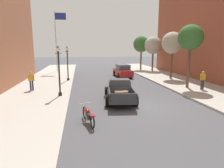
{
  "coord_description": "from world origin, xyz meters",
  "views": [
    {
      "loc": [
        -3.66,
        -12.26,
        3.87
      ],
      "look_at": [
        -1.17,
        2.95,
        1.0
      ],
      "focal_mm": 31.56,
      "sensor_mm": 36.0,
      "label": 1
    }
  ],
  "objects_px": {
    "car_background_red": "(123,71)",
    "pedestrian_sidewalk_left": "(31,80)",
    "street_tree_second": "(172,43)",
    "street_lamp_near": "(59,67)",
    "street_tree_farthest": "(141,44)",
    "street_tree_nearest": "(190,38)",
    "street_tree_third": "(153,45)",
    "street_lamp_far": "(67,61)",
    "hotrod_truck_gunmetal": "(119,90)",
    "flagpole": "(57,35)",
    "motorcycle_parked": "(88,115)",
    "pedestrian_sidewalk_right": "(203,79)"
  },
  "relations": [
    {
      "from": "car_background_red",
      "to": "pedestrian_sidewalk_left",
      "type": "relative_size",
      "value": 2.65
    },
    {
      "from": "street_tree_second",
      "to": "street_lamp_near",
      "type": "bearing_deg",
      "value": -151.23
    },
    {
      "from": "pedestrian_sidewalk_left",
      "to": "street_tree_farthest",
      "type": "distance_m",
      "value": 20.96
    },
    {
      "from": "car_background_red",
      "to": "street_tree_farthest",
      "type": "distance_m",
      "value": 9.22
    },
    {
      "from": "street_tree_nearest",
      "to": "street_tree_farthest",
      "type": "relative_size",
      "value": 1.03
    },
    {
      "from": "street_tree_second",
      "to": "street_tree_third",
      "type": "distance_m",
      "value": 8.47
    },
    {
      "from": "street_lamp_far",
      "to": "street_tree_third",
      "type": "bearing_deg",
      "value": 31.01
    },
    {
      "from": "hotrod_truck_gunmetal",
      "to": "street_lamp_near",
      "type": "height_order",
      "value": "street_lamp_near"
    },
    {
      "from": "street_tree_farthest",
      "to": "pedestrian_sidewalk_left",
      "type": "bearing_deg",
      "value": -134.74
    },
    {
      "from": "flagpole",
      "to": "street_tree_farthest",
      "type": "xyz_separation_m",
      "value": [
        13.63,
        0.7,
        -1.38
      ]
    },
    {
      "from": "motorcycle_parked",
      "to": "street_tree_third",
      "type": "xyz_separation_m",
      "value": [
        11.44,
        21.07,
        3.74
      ]
    },
    {
      "from": "hotrod_truck_gunmetal",
      "to": "street_lamp_far",
      "type": "relative_size",
      "value": 1.32
    },
    {
      "from": "street_lamp_near",
      "to": "street_tree_farthest",
      "type": "distance_m",
      "value": 20.9
    },
    {
      "from": "hotrod_truck_gunmetal",
      "to": "street_tree_farthest",
      "type": "bearing_deg",
      "value": 68.05
    },
    {
      "from": "street_tree_third",
      "to": "street_tree_farthest",
      "type": "relative_size",
      "value": 0.97
    },
    {
      "from": "pedestrian_sidewalk_right",
      "to": "street_tree_nearest",
      "type": "relative_size",
      "value": 0.29
    },
    {
      "from": "motorcycle_parked",
      "to": "pedestrian_sidewalk_left",
      "type": "xyz_separation_m",
      "value": [
        -4.58,
        8.09,
        0.64
      ]
    },
    {
      "from": "flagpole",
      "to": "street_tree_third",
      "type": "xyz_separation_m",
      "value": [
        15.08,
        -1.02,
        -1.59
      ]
    },
    {
      "from": "pedestrian_sidewalk_left",
      "to": "pedestrian_sidewalk_right",
      "type": "bearing_deg",
      "value": -7.89
    },
    {
      "from": "car_background_red",
      "to": "street_tree_farthest",
      "type": "height_order",
      "value": "street_tree_farthest"
    },
    {
      "from": "pedestrian_sidewalk_left",
      "to": "pedestrian_sidewalk_right",
      "type": "xyz_separation_m",
      "value": [
        15.01,
        -2.08,
        0.0
      ]
    },
    {
      "from": "hotrod_truck_gunmetal",
      "to": "flagpole",
      "type": "distance_m",
      "value": 19.58
    },
    {
      "from": "street_tree_third",
      "to": "street_tree_farthest",
      "type": "bearing_deg",
      "value": 130.11
    },
    {
      "from": "pedestrian_sidewalk_right",
      "to": "street_tree_farthest",
      "type": "height_order",
      "value": "street_tree_farthest"
    },
    {
      "from": "street_lamp_near",
      "to": "street_tree_farthest",
      "type": "relative_size",
      "value": 0.69
    },
    {
      "from": "car_background_red",
      "to": "street_lamp_near",
      "type": "bearing_deg",
      "value": -125.78
    },
    {
      "from": "street_tree_third",
      "to": "pedestrian_sidewalk_left",
      "type": "bearing_deg",
      "value": -140.97
    },
    {
      "from": "pedestrian_sidewalk_right",
      "to": "street_lamp_near",
      "type": "xyz_separation_m",
      "value": [
        -12.37,
        -0.26,
        1.3
      ]
    },
    {
      "from": "pedestrian_sidewalk_left",
      "to": "street_tree_nearest",
      "type": "relative_size",
      "value": 0.29
    },
    {
      "from": "street_lamp_far",
      "to": "street_tree_farthest",
      "type": "height_order",
      "value": "street_tree_farthest"
    },
    {
      "from": "car_background_red",
      "to": "street_lamp_near",
      "type": "distance_m",
      "value": 12.44
    },
    {
      "from": "street_tree_second",
      "to": "hotrod_truck_gunmetal",
      "type": "bearing_deg",
      "value": -133.84
    },
    {
      "from": "hotrod_truck_gunmetal",
      "to": "motorcycle_parked",
      "type": "xyz_separation_m",
      "value": [
        -2.5,
        -4.19,
        -0.31
      ]
    },
    {
      "from": "street_lamp_near",
      "to": "street_tree_third",
      "type": "bearing_deg",
      "value": 48.87
    },
    {
      "from": "hotrod_truck_gunmetal",
      "to": "street_tree_nearest",
      "type": "xyz_separation_m",
      "value": [
        7.15,
        2.95,
        3.96
      ]
    },
    {
      "from": "pedestrian_sidewalk_right",
      "to": "street_lamp_far",
      "type": "bearing_deg",
      "value": 149.51
    },
    {
      "from": "flagpole",
      "to": "street_tree_farthest",
      "type": "bearing_deg",
      "value": 2.93
    },
    {
      "from": "car_background_red",
      "to": "pedestrian_sidewalk_right",
      "type": "height_order",
      "value": "pedestrian_sidewalk_right"
    },
    {
      "from": "street_lamp_near",
      "to": "car_background_red",
      "type": "bearing_deg",
      "value": 54.22
    },
    {
      "from": "hotrod_truck_gunmetal",
      "to": "street_lamp_far",
      "type": "bearing_deg",
      "value": 115.18
    },
    {
      "from": "street_tree_second",
      "to": "street_tree_farthest",
      "type": "height_order",
      "value": "street_tree_farthest"
    },
    {
      "from": "pedestrian_sidewalk_left",
      "to": "street_lamp_near",
      "type": "height_order",
      "value": "street_lamp_near"
    },
    {
      "from": "flagpole",
      "to": "street_tree_third",
      "type": "bearing_deg",
      "value": -3.87
    },
    {
      "from": "car_background_red",
      "to": "flagpole",
      "type": "relative_size",
      "value": 0.48
    },
    {
      "from": "flagpole",
      "to": "street_tree_farthest",
      "type": "height_order",
      "value": "flagpole"
    },
    {
      "from": "street_tree_third",
      "to": "motorcycle_parked",
      "type": "bearing_deg",
      "value": -118.49
    },
    {
      "from": "street_lamp_near",
      "to": "street_tree_nearest",
      "type": "height_order",
      "value": "street_tree_nearest"
    },
    {
      "from": "pedestrian_sidewalk_right",
      "to": "street_tree_third",
      "type": "height_order",
      "value": "street_tree_third"
    },
    {
      "from": "pedestrian_sidewalk_right",
      "to": "street_tree_third",
      "type": "distance_m",
      "value": 15.41
    },
    {
      "from": "street_lamp_far",
      "to": "motorcycle_parked",
      "type": "bearing_deg",
      "value": -82.55
    }
  ]
}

